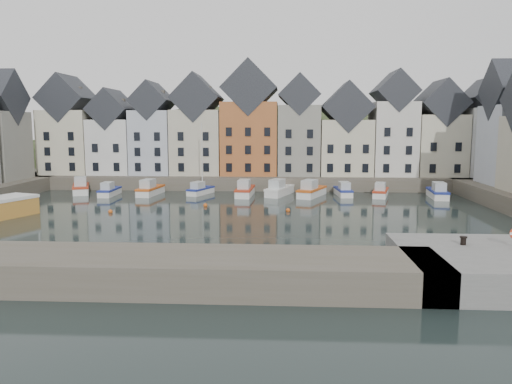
{
  "coord_description": "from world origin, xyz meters",
  "views": [
    {
      "loc": [
        5.46,
        -51.34,
        9.91
      ],
      "look_at": [
        2.28,
        6.0,
        2.1
      ],
      "focal_mm": 35.0,
      "sensor_mm": 36.0,
      "label": 1
    }
  ],
  "objects": [
    {
      "name": "ground",
      "position": [
        0.0,
        0.0,
        0.0
      ],
      "size": [
        260.0,
        260.0,
        0.0
      ],
      "primitive_type": "plane",
      "color": "black",
      "rests_on": "ground"
    },
    {
      "name": "boat_b",
      "position": [
        -18.89,
        16.52,
        0.65
      ],
      "size": [
        1.86,
        5.69,
        2.17
      ],
      "rotation": [
        0.0,
        0.0,
        0.02
      ],
      "color": "silver",
      "rests_on": "ground"
    },
    {
      "name": "boat_c",
      "position": [
        -13.35,
        17.46,
        0.75
      ],
      "size": [
        2.72,
        6.74,
        2.52
      ],
      "rotation": [
        0.0,
        0.0,
        -0.11
      ],
      "color": "silver",
      "rests_on": "ground"
    },
    {
      "name": "boat_f",
      "position": [
        4.84,
        18.03,
        0.77
      ],
      "size": [
        4.29,
        7.06,
        2.59
      ],
      "rotation": [
        0.0,
        0.0,
        -0.35
      ],
      "color": "silver",
      "rests_on": "ground"
    },
    {
      "name": "boat_g",
      "position": [
        9.31,
        17.07,
        0.79
      ],
      "size": [
        4.6,
        7.2,
        2.65
      ],
      "rotation": [
        0.0,
        0.0,
        -0.39
      ],
      "color": "silver",
      "rests_on": "ground"
    },
    {
      "name": "boat_j",
      "position": [
        26.33,
        16.7,
        0.73
      ],
      "size": [
        2.6,
        6.54,
        2.45
      ],
      "rotation": [
        0.0,
        0.0,
        -0.1
      ],
      "color": "silver",
      "rests_on": "ground"
    },
    {
      "name": "mooring_buoys",
      "position": [
        -4.0,
        5.33,
        0.15
      ],
      "size": [
        20.5,
        5.5,
        0.5
      ],
      "color": "#C05016",
      "rests_on": "ground"
    },
    {
      "name": "boat_e",
      "position": [
        0.1,
        17.21,
        0.77
      ],
      "size": [
        2.45,
        6.87,
        2.6
      ],
      "rotation": [
        0.0,
        0.0,
        -0.05
      ],
      "color": "silver",
      "rests_on": "ground"
    },
    {
      "name": "far_terrace",
      "position": [
        3.21,
        28.0,
        8.88
      ],
      "size": [
        72.37,
        8.16,
        17.78
      ],
      "color": "beige",
      "rests_on": "far_quay"
    },
    {
      "name": "mooring_bollard",
      "position": [
        17.38,
        -18.39,
        2.31
      ],
      "size": [
        0.48,
        0.48,
        0.56
      ],
      "color": "black",
      "rests_on": "near_quay"
    },
    {
      "name": "hillside",
      "position": [
        0.02,
        56.0,
        -17.96
      ],
      "size": [
        153.6,
        70.4,
        64.0
      ],
      "color": "#28351A",
      "rests_on": "ground"
    },
    {
      "name": "boat_i",
      "position": [
        18.86,
        17.63,
        0.66
      ],
      "size": [
        3.23,
        6.06,
        2.22
      ],
      "rotation": [
        0.0,
        0.0,
        -0.26
      ],
      "color": "silver",
      "rests_on": "ground"
    },
    {
      "name": "near_wall",
      "position": [
        -10.0,
        -22.0,
        1.0
      ],
      "size": [
        50.0,
        6.0,
        2.0
      ],
      "primitive_type": "cube",
      "color": "#504B3D",
      "rests_on": "ground"
    },
    {
      "name": "boat_d",
      "position": [
        -6.39,
        18.42,
        0.67
      ],
      "size": [
        3.46,
        5.65,
        10.34
      ],
      "rotation": [
        0.0,
        0.0,
        -0.36
      ],
      "color": "silver",
      "rests_on": "ground"
    },
    {
      "name": "boat_h",
      "position": [
        13.84,
        18.31,
        0.66
      ],
      "size": [
        2.21,
        5.87,
        2.21
      ],
      "rotation": [
        0.0,
        0.0,
        0.07
      ],
      "color": "silver",
      "rests_on": "ground"
    },
    {
      "name": "far_quay",
      "position": [
        0.0,
        30.0,
        1.0
      ],
      "size": [
        90.0,
        16.0,
        2.0
      ],
      "primitive_type": "cube",
      "color": "#504B3D",
      "rests_on": "ground"
    },
    {
      "name": "boat_a",
      "position": [
        -23.9,
        18.83,
        0.79
      ],
      "size": [
        4.51,
        7.26,
        2.67
      ],
      "rotation": [
        0.0,
        0.0,
        0.37
      ],
      "color": "silver",
      "rests_on": "ground"
    }
  ]
}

